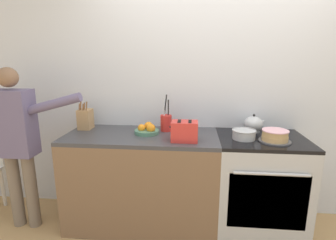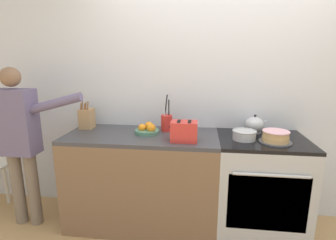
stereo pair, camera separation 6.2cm
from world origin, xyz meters
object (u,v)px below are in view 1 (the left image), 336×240
object	(u,v)px
tea_kettle	(254,124)
mixing_bowl	(244,134)
knife_block	(85,119)
toaster	(184,131)
layer_cake	(275,136)
utensil_crock	(166,122)
fruit_bowl	(147,130)
stove_range	(258,185)
person_baker	(17,137)

from	to	relation	value
tea_kettle	mixing_bowl	size ratio (longest dim) A/B	1.04
mixing_bowl	knife_block	world-z (taller)	knife_block
mixing_bowl	knife_block	xyz separation A→B (m)	(-1.50, 0.19, 0.06)
toaster	tea_kettle	bearing A→B (deg)	28.47
tea_kettle	toaster	world-z (taller)	toaster
layer_cake	utensil_crock	bearing A→B (deg)	165.61
layer_cake	fruit_bowl	xyz separation A→B (m)	(-1.11, 0.14, -0.01)
mixing_bowl	knife_block	bearing A→B (deg)	172.72
stove_range	person_baker	size ratio (longest dim) A/B	0.60
stove_range	mixing_bowl	world-z (taller)	mixing_bowl
mixing_bowl	toaster	distance (m)	0.52
stove_range	utensil_crock	bearing A→B (deg)	170.37
knife_block	utensil_crock	xyz separation A→B (m)	(0.80, 0.00, -0.02)
layer_cake	knife_block	distance (m)	1.77
fruit_bowl	toaster	bearing A→B (deg)	-28.58
person_baker	stove_range	bearing A→B (deg)	14.16
stove_range	layer_cake	distance (m)	0.52
knife_block	toaster	xyz separation A→B (m)	(0.99, -0.30, -0.01)
stove_range	layer_cake	xyz separation A→B (m)	(0.07, -0.09, 0.50)
knife_block	layer_cake	bearing A→B (deg)	-7.79
layer_cake	tea_kettle	distance (m)	0.32
mixing_bowl	person_baker	size ratio (longest dim) A/B	0.14
mixing_bowl	toaster	size ratio (longest dim) A/B	0.86
layer_cake	fruit_bowl	size ratio (longest dim) A/B	1.17
layer_cake	utensil_crock	xyz separation A→B (m)	(-0.95, 0.24, 0.04)
stove_range	utensil_crock	size ratio (longest dim) A/B	2.59
stove_range	fruit_bowl	xyz separation A→B (m)	(-1.04, 0.04, 0.49)
mixing_bowl	fruit_bowl	bearing A→B (deg)	174.15
stove_range	fruit_bowl	size ratio (longest dim) A/B	3.99
knife_block	mixing_bowl	bearing A→B (deg)	-7.28
layer_cake	tea_kettle	xyz separation A→B (m)	(-0.11, 0.29, 0.03)
fruit_bowl	utensil_crock	bearing A→B (deg)	32.77
tea_kettle	utensil_crock	size ratio (longest dim) A/B	0.61
fruit_bowl	mixing_bowl	bearing A→B (deg)	-5.85
mixing_bowl	person_baker	xyz separation A→B (m)	(-2.03, -0.11, -0.05)
knife_block	utensil_crock	size ratio (longest dim) A/B	0.80
tea_kettle	utensil_crock	distance (m)	0.83
tea_kettle	knife_block	xyz separation A→B (m)	(-1.63, -0.05, 0.03)
toaster	knife_block	bearing A→B (deg)	163.34
utensil_crock	stove_range	bearing A→B (deg)	-9.63
layer_cake	knife_block	world-z (taller)	knife_block
mixing_bowl	fruit_bowl	distance (m)	0.87
knife_block	person_baker	distance (m)	0.62
tea_kettle	mixing_bowl	world-z (taller)	tea_kettle
utensil_crock	fruit_bowl	bearing A→B (deg)	-147.23
knife_block	person_baker	bearing A→B (deg)	-150.43
utensil_crock	person_baker	bearing A→B (deg)	-167.16
layer_cake	mixing_bowl	size ratio (longest dim) A/B	1.29
stove_range	knife_block	size ratio (longest dim) A/B	3.25
layer_cake	mixing_bowl	distance (m)	0.25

